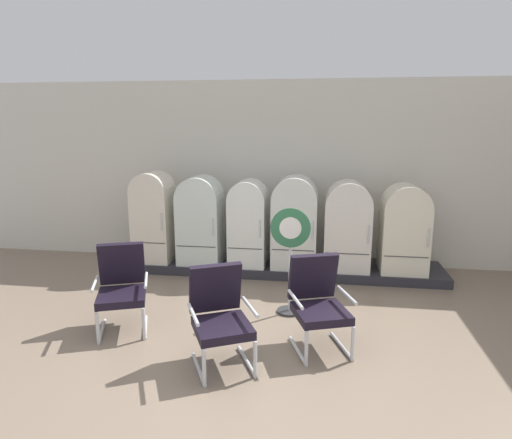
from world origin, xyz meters
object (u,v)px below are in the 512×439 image
at_px(armchair_right, 318,300).
at_px(sign_stand, 290,260).
at_px(armchair_left, 122,285).
at_px(refrigerator_5, 404,227).
at_px(refrigerator_3, 295,219).
at_px(refrigerator_2, 248,220).
at_px(armchair_center, 220,313).
at_px(refrigerator_1, 200,218).
at_px(refrigerator_0, 154,214).
at_px(refrigerator_4, 347,224).

xyz_separation_m(armchair_right, sign_stand, (-0.37, 0.82, 0.17)).
bearing_deg(armchair_left, armchair_right, -3.03).
relative_size(refrigerator_5, armchair_left, 1.35).
xyz_separation_m(refrigerator_3, sign_stand, (0.04, -1.53, -0.20)).
xyz_separation_m(refrigerator_2, armchair_center, (0.17, -2.80, -0.35)).
relative_size(armchair_center, sign_stand, 0.73).
distance_m(armchair_right, sign_stand, 0.91).
xyz_separation_m(refrigerator_3, armchair_right, (0.40, -2.35, -0.38)).
relative_size(refrigerator_5, sign_stand, 0.98).
bearing_deg(refrigerator_1, refrigerator_5, 0.35).
distance_m(armchair_left, armchair_right, 2.32).
relative_size(refrigerator_3, armchair_center, 1.44).
height_order(refrigerator_0, refrigerator_4, refrigerator_0).
relative_size(refrigerator_1, sign_stand, 1.03).
height_order(refrigerator_2, refrigerator_3, refrigerator_3).
distance_m(refrigerator_0, armchair_right, 3.60).
relative_size(refrigerator_4, refrigerator_5, 1.03).
relative_size(refrigerator_0, refrigerator_3, 1.02).
bearing_deg(sign_stand, armchair_right, -65.90).
bearing_deg(refrigerator_3, refrigerator_0, -178.84).
bearing_deg(refrigerator_4, armchair_right, -100.34).
bearing_deg(refrigerator_4, refrigerator_0, -179.64).
xyz_separation_m(refrigerator_1, sign_stand, (1.58, -1.48, -0.19)).
height_order(armchair_left, sign_stand, sign_stand).
distance_m(refrigerator_0, armchair_center, 3.33).
height_order(refrigerator_0, sign_stand, refrigerator_0).
distance_m(refrigerator_2, armchair_center, 2.83).
height_order(refrigerator_3, armchair_center, refrigerator_3).
distance_m(refrigerator_1, refrigerator_2, 0.79).
relative_size(refrigerator_2, armchair_right, 1.37).
bearing_deg(refrigerator_0, refrigerator_2, 0.26).
bearing_deg(armchair_left, refrigerator_1, 80.26).
height_order(armchair_center, sign_stand, sign_stand).
bearing_deg(refrigerator_2, sign_stand, -62.16).
distance_m(refrigerator_1, sign_stand, 2.18).
distance_m(armchair_left, sign_stand, 2.08).
height_order(refrigerator_1, armchair_center, refrigerator_1).
distance_m(refrigerator_2, refrigerator_5, 2.44).
relative_size(refrigerator_3, refrigerator_4, 1.04).
bearing_deg(refrigerator_0, sign_stand, -31.92).
height_order(armchair_right, armchair_center, same).
bearing_deg(armchair_left, refrigerator_4, 38.69).
relative_size(refrigerator_0, armchair_left, 1.47).
distance_m(refrigerator_5, armchair_center, 3.63).
height_order(refrigerator_1, refrigerator_4, refrigerator_1).
distance_m(armchair_center, sign_stand, 1.46).
height_order(armchair_left, armchair_right, same).
relative_size(refrigerator_1, refrigerator_2, 1.04).
xyz_separation_m(refrigerator_1, refrigerator_3, (1.54, 0.05, 0.01)).
height_order(refrigerator_1, armchair_left, refrigerator_1).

